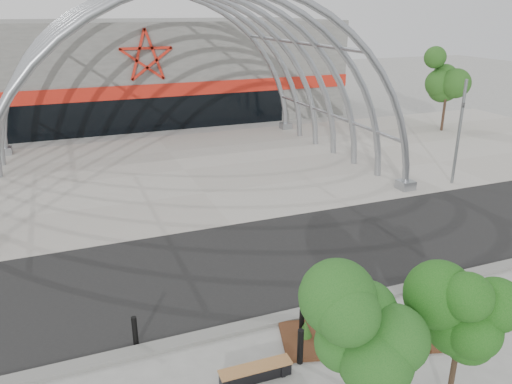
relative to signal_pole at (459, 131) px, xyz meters
name	(u,v)px	position (x,y,z in m)	size (l,w,h in m)	color
ground	(302,310)	(-12.97, -7.86, -2.92)	(140.00, 140.00, 0.00)	gray
road	(261,261)	(-12.97, -4.36, -2.91)	(140.00, 7.00, 0.02)	black
forecourt	(184,170)	(-12.97, 7.64, -2.90)	(60.00, 17.00, 0.04)	#A9A399
kerb	(306,312)	(-12.97, -8.11, -2.86)	(60.00, 0.50, 0.12)	slate
arena_building	(133,68)	(-12.97, 25.59, 1.06)	(34.00, 15.24, 8.00)	slate
vault_canopy	(184,170)	(-12.97, 7.64, -2.91)	(20.80, 15.80, 20.36)	#959A9F
planting_bed	(378,332)	(-11.52, -9.88, -2.78)	(6.05, 3.28, 0.61)	#3B1C11
signal_pole	(459,131)	(0.00, 0.00, 0.00)	(0.31, 0.79, 5.60)	slate
street_tree_0	(367,335)	(-14.13, -12.90, -0.11)	(1.72, 1.72, 3.91)	black
street_tree_1	(464,309)	(-11.62, -12.85, -0.14)	(1.64, 1.64, 3.88)	black
bench_0	(256,373)	(-15.49, -10.24, -2.73)	(1.92, 0.45, 0.40)	black
bench_1	(372,315)	(-11.27, -9.17, -2.74)	(1.88, 0.56, 0.39)	black
bollard_0	(135,332)	(-18.14, -7.73, -2.46)	(0.15, 0.15, 0.94)	black
bollard_1	(302,323)	(-13.61, -9.08, -2.47)	(0.15, 0.15, 0.91)	black
bollard_2	(300,347)	(-14.15, -10.09, -2.40)	(0.17, 0.17, 1.04)	black
bollard_3	(435,310)	(-9.70, -10.06, -2.36)	(0.18, 0.18, 1.12)	black
bollard_4	(462,295)	(-8.21, -9.58, -2.48)	(0.14, 0.14, 0.89)	black
bg_tree_1	(449,75)	(8.03, 10.14, 1.32)	(2.70, 2.70, 5.91)	black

